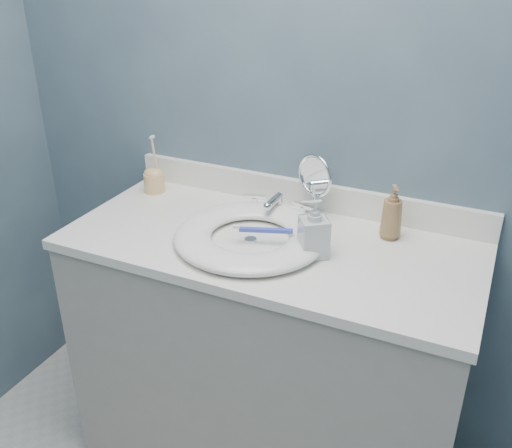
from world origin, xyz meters
The scene contains 12 objects.
back_wall centered at (0.00, 1.25, 1.20)m, with size 2.20×0.02×2.40m, color #445266.
vanity_cabinet centered at (0.00, 0.97, 0.42)m, with size 1.20×0.55×0.85m, color #A7A198.
countertop centered at (0.00, 0.97, 0.86)m, with size 1.22×0.57×0.03m, color white.
backsplash centered at (0.00, 1.24, 0.93)m, with size 1.22×0.02×0.09m, color white.
basin centered at (-0.05, 0.94, 0.90)m, with size 0.45×0.45×0.04m, color white, non-canonical shape.
drain centered at (-0.05, 0.94, 0.88)m, with size 0.04×0.04×0.01m, color silver.
faucet centered at (-0.05, 1.14, 0.91)m, with size 0.25×0.13×0.07m.
makeup_mirror centered at (0.06, 1.19, 0.99)m, with size 0.13×0.08×0.21m.
soap_bottle_amber centered at (0.31, 1.14, 0.96)m, with size 0.06×0.06×0.17m, color olive.
soap_bottle_clear centered at (0.14, 0.95, 0.96)m, with size 0.08×0.08×0.17m, color silver.
toothbrush_holder centered at (-0.51, 1.13, 0.93)m, with size 0.07×0.07×0.21m.
toothbrush_lying centered at (-0.01, 0.95, 0.92)m, with size 0.17×0.07×0.02m.
Camera 1 is at (0.58, -0.38, 1.67)m, focal length 40.00 mm.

